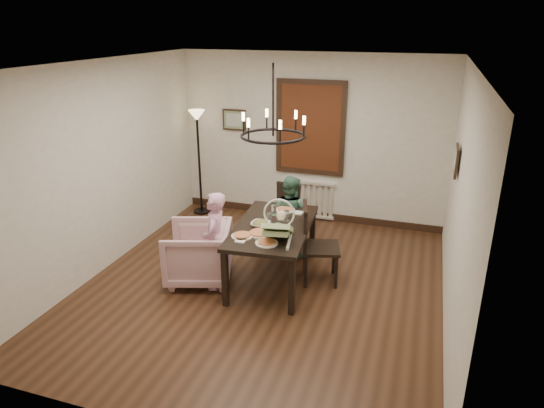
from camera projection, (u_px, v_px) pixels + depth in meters
The scene contains 17 objects.
room_shell at pixel (271, 176), 6.16m from camera, with size 4.51×5.00×2.81m.
dining_table at pixel (273, 231), 6.27m from camera, with size 1.07×1.73×0.78m.
chair_far at pixel (281, 215), 7.38m from camera, with size 0.41×0.41×0.94m, color black, non-canonical shape.
chair_right at pixel (321, 244), 6.28m from camera, with size 0.48×0.48×1.08m, color black, non-canonical shape.
armchair at pixel (198, 253), 6.37m from camera, with size 0.83×0.85×0.77m, color beige.
elderly_woman at pixel (215, 249), 6.15m from camera, with size 0.39×0.26×1.07m, color #D697B6.
seated_man at pixel (290, 222), 7.07m from camera, with size 0.49×0.38×1.00m, color #427056.
baby_bouncer at pixel (278, 227), 5.76m from camera, with size 0.39×0.54×0.35m, color beige, non-canonical shape.
salad_bowl at pixel (261, 224), 6.19m from camera, with size 0.29×0.29×0.07m, color white.
pizza_platter at pixel (260, 233), 5.96m from camera, with size 0.28×0.28×0.04m, color tan.
drinking_glass at pixel (269, 218), 6.28m from camera, with size 0.07×0.07×0.14m, color silver.
window_blinds at pixel (310, 128), 7.95m from camera, with size 1.00×0.03×1.40m, color #542410.
radiator at pixel (309, 199), 8.41m from camera, with size 0.92×0.12×0.62m, color silver, non-canonical shape.
picture_back at pixel (234, 120), 8.33m from camera, with size 0.42×0.03×0.36m, color black.
picture_right at pixel (456, 161), 5.90m from camera, with size 0.42×0.03×0.36m, color black.
floor_lamp at pixel (199, 164), 8.47m from camera, with size 0.30×0.30×1.80m, color black, non-canonical shape.
chandelier at pixel (273, 136), 5.83m from camera, with size 0.80×0.80×0.04m, color black.
Camera 1 is at (1.84, -5.22, 3.25)m, focal length 32.00 mm.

